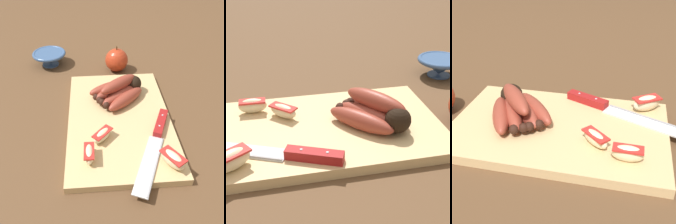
{
  "view_description": "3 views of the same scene",
  "coord_description": "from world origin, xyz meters",
  "views": [
    {
      "loc": [
        -0.57,
        0.07,
        0.49
      ],
      "look_at": [
        -0.01,
        0.03,
        0.04
      ],
      "focal_mm": 42.33,
      "sensor_mm": 36.0,
      "label": 1
    },
    {
      "loc": [
        -0.12,
        -0.57,
        0.38
      ],
      "look_at": [
        0.01,
        0.02,
        0.04
      ],
      "focal_mm": 55.54,
      "sensor_mm": 36.0,
      "label": 2
    },
    {
      "loc": [
        -0.14,
        0.52,
        0.37
      ],
      "look_at": [
        -0.02,
        -0.0,
        0.05
      ],
      "focal_mm": 49.19,
      "sensor_mm": 36.0,
      "label": 3
    }
  ],
  "objects": [
    {
      "name": "ground_plane",
      "position": [
        0.0,
        0.0,
        0.0
      ],
      "size": [
        6.0,
        6.0,
        0.0
      ],
      "primitive_type": "plane",
      "color": "brown"
    },
    {
      "name": "cutting_board",
      "position": [
        -0.01,
        0.01,
        0.01
      ],
      "size": [
        0.45,
        0.28,
        0.02
      ],
      "primitive_type": "cube",
      "color": "tan",
      "rests_on": "ground_plane"
    },
    {
      "name": "banana_bunch",
      "position": [
        0.08,
        -0.0,
        0.04
      ],
      "size": [
        0.16,
        0.18,
        0.07
      ],
      "color": "black",
      "rests_on": "cutting_board"
    },
    {
      "name": "chefs_knife",
      "position": [
        -0.1,
        -0.08,
        0.03
      ],
      "size": [
        0.27,
        0.14,
        0.02
      ],
      "color": "silver",
      "rests_on": "cutting_board"
    },
    {
      "name": "apple_wedge_near",
      "position": [
        -0.16,
        0.09,
        0.04
      ],
      "size": [
        0.06,
        0.02,
        0.03
      ],
      "color": "beige",
      "rests_on": "cutting_board"
    },
    {
      "name": "apple_wedge_middle",
      "position": [
        -0.1,
        0.06,
        0.04
      ],
      "size": [
        0.06,
        0.06,
        0.03
      ],
      "color": "beige",
      "rests_on": "cutting_board"
    },
    {
      "name": "apple_wedge_far",
      "position": [
        -0.19,
        -0.1,
        0.04
      ],
      "size": [
        0.07,
        0.06,
        0.04
      ],
      "color": "beige",
      "rests_on": "cutting_board"
    }
  ]
}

